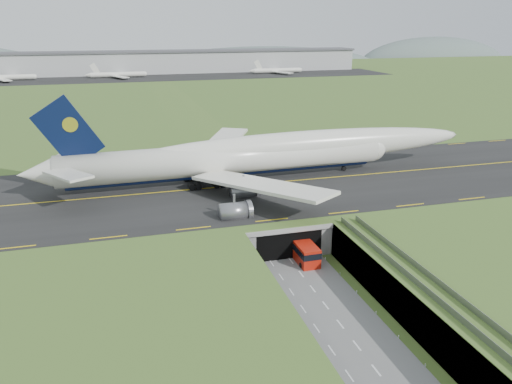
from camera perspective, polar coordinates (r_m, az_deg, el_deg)
name	(u,v)px	position (r m, az deg, el deg)	size (l,w,h in m)	color
ground	(306,281)	(81.94, 5.69, -10.08)	(900.00, 900.00, 0.00)	#416327
airfield_deck	(306,264)	(80.54, 5.76, -8.21)	(800.00, 800.00, 6.00)	gray
trench_road	(324,304)	(75.92, 7.80, -12.60)	(12.00, 75.00, 0.20)	slate
taxiway	(251,185)	(108.41, -0.55, 0.84)	(800.00, 44.00, 0.18)	black
tunnel_portal	(274,224)	(94.69, 2.08, -3.66)	(17.00, 22.30, 6.00)	gray
guideway	(441,303)	(69.77, 20.41, -11.76)	(3.00, 53.00, 7.05)	#A8A8A3
jumbo_jet	(259,155)	(110.85, 0.38, 4.27)	(101.61, 64.10, 21.21)	silver
shuttle_tram	(303,251)	(87.58, 5.44, -6.70)	(3.35, 8.51, 3.44)	#B91B0C
cargo_terminal	(150,62)	(367.82, -12.01, 14.34)	(320.00, 67.00, 15.60)	#B2B2B2
distant_hills	(207,70)	(506.77, -5.58, 13.69)	(700.00, 91.00, 60.00)	slate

